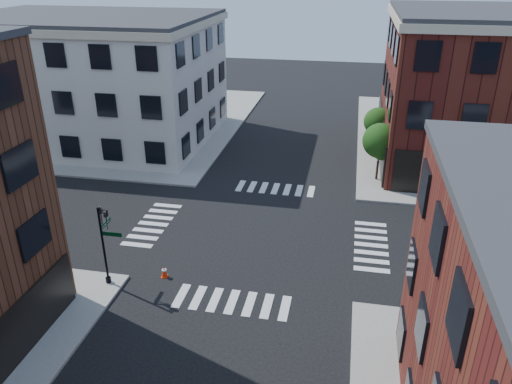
{
  "coord_description": "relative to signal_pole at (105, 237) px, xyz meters",
  "views": [
    {
      "loc": [
        5.13,
        -26.89,
        15.77
      ],
      "look_at": [
        -0.31,
        0.9,
        2.5
      ],
      "focal_mm": 35.0,
      "sensor_mm": 36.0,
      "label": 1
    }
  ],
  "objects": [
    {
      "name": "signal_pole",
      "position": [
        0.0,
        0.0,
        0.0
      ],
      "size": [
        1.29,
        1.24,
        4.6
      ],
      "color": "black",
      "rests_on": "ground"
    },
    {
      "name": "traffic_cone",
      "position": [
        2.58,
        1.13,
        -2.54
      ],
      "size": [
        0.42,
        0.42,
        0.66
      ],
      "rotation": [
        0.0,
        0.0,
        0.17
      ],
      "color": "red",
      "rests_on": "ground"
    },
    {
      "name": "ground",
      "position": [
        6.72,
        6.68,
        -2.86
      ],
      "size": [
        120.0,
        120.0,
        0.0
      ],
      "primitive_type": "plane",
      "color": "black",
      "rests_on": "ground"
    },
    {
      "name": "sidewalk_nw",
      "position": [
        -14.28,
        27.68,
        -2.78
      ],
      "size": [
        30.0,
        30.0,
        0.15
      ],
      "primitive_type": "cube",
      "color": "gray",
      "rests_on": "ground"
    },
    {
      "name": "tree_far",
      "position": [
        14.28,
        22.65,
        0.02
      ],
      "size": [
        2.43,
        2.43,
        4.07
      ],
      "color": "black",
      "rests_on": "ground"
    },
    {
      "name": "building_nw",
      "position": [
        -12.28,
        22.68,
        2.64
      ],
      "size": [
        22.0,
        16.0,
        11.0
      ],
      "primitive_type": "cube",
      "color": "beige",
      "rests_on": "ground"
    },
    {
      "name": "tree_near",
      "position": [
        14.28,
        16.65,
        0.3
      ],
      "size": [
        2.69,
        2.69,
        4.49
      ],
      "color": "black",
      "rests_on": "ground"
    }
  ]
}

